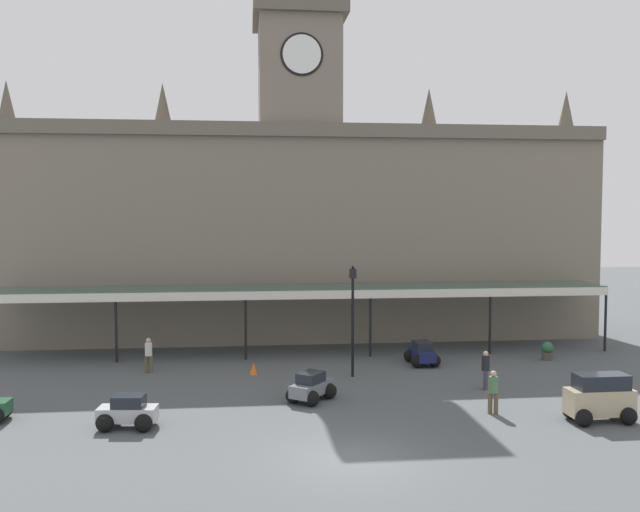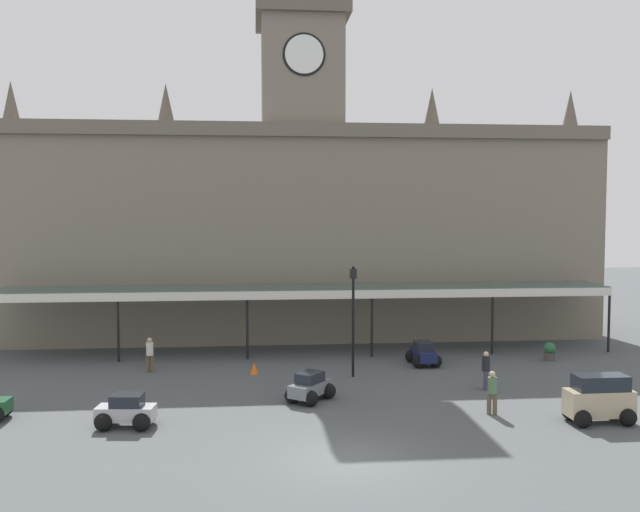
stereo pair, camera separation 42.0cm
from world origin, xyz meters
The scene contains 13 objects.
ground_plane centered at (0.00, 0.00, 0.00)m, with size 140.00×140.00×0.00m, color #4B5052.
station_building centered at (0.00, 21.47, 7.07)m, with size 36.15×6.08×20.11m.
entrance_canopy centered at (0.00, 16.22, 3.51)m, with size 33.08×3.26×3.65m.
car_navy_sedan centered at (5.55, 12.76, 0.50)m, with size 1.57×2.08×1.19m.
car_grey_sedan centered at (-0.65, 6.72, 0.50)m, with size 2.16×2.25×1.19m.
car_beige_van centered at (9.61, 2.82, 0.81)m, with size 2.41×1.61×1.77m.
car_silver_sedan centered at (-7.49, 3.93, 0.50)m, with size 2.13×1.65×1.19m.
pedestrian_beside_cars centered at (-7.93, 12.48, 0.91)m, with size 0.39×0.34×1.67m.
pedestrian_near_entrance centered at (6.07, 4.18, 0.91)m, with size 0.36×0.34×1.67m.
pedestrian_crossing_forecourt centered at (7.06, 7.76, 0.91)m, with size 0.34×0.37×1.67m.
victorian_lamppost centered at (1.67, 10.63, 3.21)m, with size 0.30×0.30×5.19m.
traffic_cone centered at (-2.93, 11.60, 0.28)m, with size 0.40×0.40×0.56m, color orange.
planter_by_canopy centered at (12.31, 13.13, 0.49)m, with size 0.60×0.60×0.96m.
Camera 2 is at (-2.85, -20.71, 7.69)m, focal length 38.51 mm.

